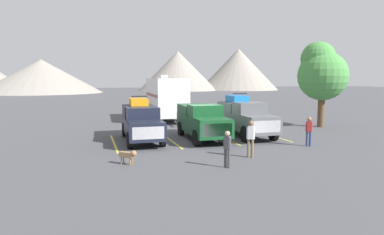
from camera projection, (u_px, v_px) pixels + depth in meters
ground_plane at (200, 140)px, 20.02m from camera, size 240.00×240.00×0.00m
pickup_truck_a at (141, 121)px, 19.89m from camera, size 2.20×5.81×2.62m
pickup_truck_b at (202, 120)px, 20.32m from camera, size 2.23×5.49×2.14m
pickup_truck_c at (245, 116)px, 21.56m from camera, size 2.24×5.70×2.72m
lot_stripe_a at (114, 143)px, 19.07m from camera, size 0.12×5.50×0.01m
lot_stripe_b at (171, 140)px, 20.04m from camera, size 0.12×5.50×0.01m
lot_stripe_c at (222, 137)px, 21.02m from camera, size 0.12×5.50×0.01m
lot_stripe_d at (269, 135)px, 21.99m from camera, size 0.12×5.50×0.01m
camper_trailer_a at (166, 97)px, 29.31m from camera, size 2.84×8.11×3.99m
person_a at (251, 136)px, 15.55m from camera, size 0.35×0.30×1.72m
person_b at (309, 129)px, 18.14m from camera, size 0.32×0.28×1.61m
person_c at (227, 147)px, 13.75m from camera, size 0.29×0.29×1.54m
dog at (129, 155)px, 14.29m from camera, size 0.74×0.67×0.64m
tree_a at (321, 72)px, 25.20m from camera, size 3.69×3.69×6.46m
mountain_ridge at (56, 67)px, 93.20m from camera, size 118.23×43.63×15.42m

